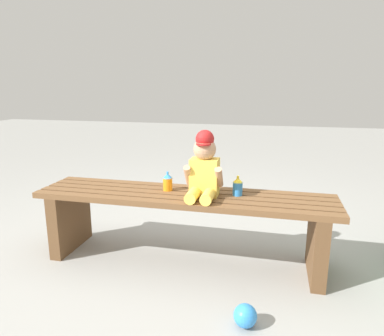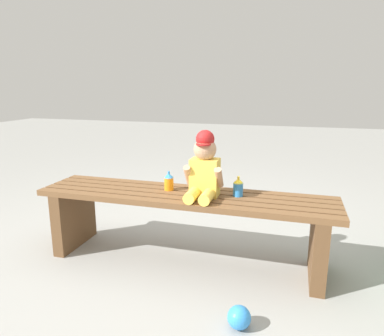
# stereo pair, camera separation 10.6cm
# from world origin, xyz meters

# --- Properties ---
(ground_plane) EXTENTS (16.00, 16.00, 0.00)m
(ground_plane) POSITION_xyz_m (0.00, 0.00, 0.00)
(ground_plane) COLOR #999993
(park_bench) EXTENTS (1.87, 0.41, 0.46)m
(park_bench) POSITION_xyz_m (0.00, -0.00, 0.32)
(park_bench) COLOR brown
(park_bench) RESTS_ON ground_plane
(child_figure) EXTENTS (0.23, 0.27, 0.40)m
(child_figure) POSITION_xyz_m (0.13, -0.02, 0.63)
(child_figure) COLOR #F2C64C
(child_figure) RESTS_ON park_bench
(sippy_cup_left) EXTENTS (0.06, 0.06, 0.12)m
(sippy_cup_left) POSITION_xyz_m (-0.12, 0.04, 0.52)
(sippy_cup_left) COLOR orange
(sippy_cup_left) RESTS_ON park_bench
(sippy_cup_right) EXTENTS (0.06, 0.06, 0.12)m
(sippy_cup_right) POSITION_xyz_m (0.33, 0.04, 0.52)
(sippy_cup_right) COLOR #338CE5
(sippy_cup_right) RESTS_ON park_bench
(toy_ball) EXTENTS (0.11, 0.11, 0.11)m
(toy_ball) POSITION_xyz_m (0.45, -0.56, 0.06)
(toy_ball) COLOR #338CE5
(toy_ball) RESTS_ON ground_plane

